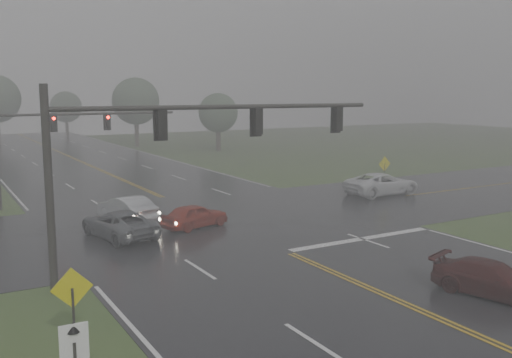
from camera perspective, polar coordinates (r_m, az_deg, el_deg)
main_road at (r=30.92m, az=-2.68°, el=-4.83°), size 18.00×160.00×0.02m
cross_street at (r=32.66m, az=-4.30°, el=-4.11°), size 120.00×14.00×0.02m
stop_bar at (r=28.86m, az=10.56°, el=-5.95°), size 8.50×0.50×0.01m
sedan_maroon at (r=22.45m, az=22.46°, el=-10.77°), size 2.92×4.56×1.23m
sedan_red at (r=30.92m, az=-6.10°, el=-4.87°), size 4.06×2.47×1.29m
sedan_silver at (r=32.96m, az=-12.75°, el=-4.19°), size 2.41×4.63×1.45m
car_grey at (r=29.51m, az=-13.51°, el=-5.72°), size 3.17×5.26×1.37m
pickup_white at (r=41.38m, az=12.46°, el=-1.56°), size 5.58×2.60×1.55m
signal_gantry_near at (r=22.44m, az=-8.87°, el=3.68°), size 14.38×0.33×7.51m
signal_gantry_far at (r=38.57m, az=-19.34°, el=4.35°), size 11.62×0.33×6.59m
sign_diamond_west at (r=16.14m, az=-17.87°, el=-11.40°), size 1.11×0.09×2.67m
sign_diamond_east at (r=42.32m, az=12.73°, el=1.07°), size 1.09×0.09×2.62m
tree_ne_a at (r=77.54m, az=-11.94°, el=7.62°), size 6.22×6.22×9.13m
tree_e_near at (r=70.56m, az=-3.81°, el=6.60°), size 4.84×4.84×7.11m
tree_n_far at (r=96.93m, az=-18.47°, el=6.84°), size 4.99×4.99×7.33m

